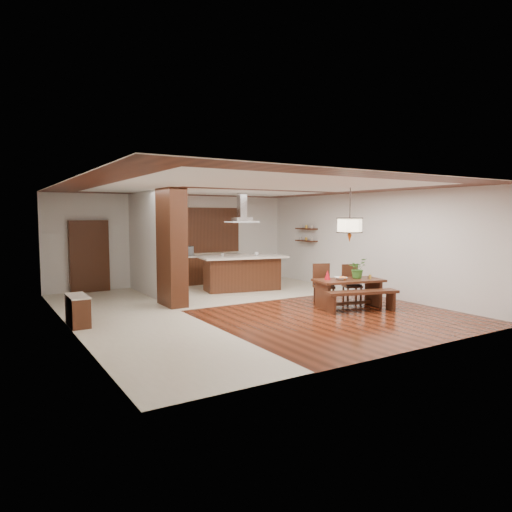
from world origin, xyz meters
TOP-DOWN VIEW (x-y plane):
  - room_shell at (0.00, 0.00)m, footprint 9.00×9.04m
  - tile_hallway at (-2.75, 0.00)m, footprint 2.50×9.00m
  - tile_kitchen at (1.25, 2.50)m, footprint 5.50×4.00m
  - soffit_band at (0.00, 0.00)m, footprint 8.00×9.00m
  - partition_pier at (-1.40, 1.20)m, footprint 0.45×1.00m
  - partition_stub at (-1.40, 3.30)m, footprint 0.18×2.40m
  - hallway_console at (-3.81, 0.20)m, footprint 0.37×0.88m
  - hallway_doorway at (-2.70, 4.40)m, footprint 1.10×0.20m
  - rear_counter at (1.00, 4.20)m, footprint 2.60×0.62m
  - kitchen_window at (1.00, 4.46)m, footprint 2.60×0.08m
  - shelf_lower at (3.87, 2.60)m, footprint 0.26×0.90m
  - shelf_upper at (3.87, 2.60)m, footprint 0.26×0.90m
  - dining_table at (2.20, -1.23)m, footprint 1.77×1.14m
  - dining_bench at (2.08, -1.81)m, footprint 1.78×0.84m
  - dining_chair_left at (1.90, -0.65)m, footprint 0.58×0.58m
  - dining_chair_right at (2.71, -0.82)m, footprint 0.56×0.56m
  - pendant_lantern at (2.20, -1.23)m, footprint 0.64×0.64m
  - foliage_plant at (2.50, -1.20)m, footprint 0.53×0.49m
  - fruit_bowl at (1.96, -1.21)m, footprint 0.36×0.36m
  - napkin_cone at (1.72, -1.00)m, footprint 0.17×0.17m
  - gold_ornament at (2.74, -1.40)m, footprint 0.08×0.08m
  - kitchen_island at (1.24, 2.30)m, footprint 2.67×1.53m
  - range_hood at (1.24, 2.30)m, footprint 0.90×0.55m
  - island_cup at (1.65, 2.17)m, footprint 0.16×0.16m
  - microwave at (0.18, 4.22)m, footprint 0.57×0.40m

SIDE VIEW (x-z plane):
  - tile_hallway at x=-2.75m, z-range 0.00..0.01m
  - tile_kitchen at x=1.25m, z-range 0.00..0.01m
  - dining_bench at x=2.08m, z-range 0.00..0.49m
  - hallway_console at x=-3.81m, z-range 0.00..0.63m
  - rear_counter at x=1.00m, z-range 0.00..0.95m
  - dining_chair_right at x=2.71m, z-range 0.00..0.97m
  - dining_table at x=2.20m, z-range 0.16..0.84m
  - dining_chair_left at x=1.90m, z-range 0.00..1.02m
  - kitchen_island at x=1.24m, z-range 0.01..1.05m
  - fruit_bowl at x=1.96m, z-range 0.68..0.75m
  - gold_ornament at x=2.74m, z-range 0.68..0.78m
  - napkin_cone at x=1.72m, z-range 0.68..0.92m
  - foliage_plant at x=2.50m, z-range 0.68..1.18m
  - hallway_doorway at x=-2.70m, z-range 0.00..2.10m
  - island_cup at x=1.65m, z-range 1.04..1.14m
  - microwave at x=0.18m, z-range 0.95..1.25m
  - shelf_lower at x=3.87m, z-range 1.38..1.42m
  - partition_pier at x=-1.40m, z-range 0.00..2.90m
  - partition_stub at x=-1.40m, z-range 0.00..2.90m
  - kitchen_window at x=1.00m, z-range 1.00..2.50m
  - shelf_upper at x=3.87m, z-range 1.78..1.82m
  - room_shell at x=0.00m, z-range 0.60..3.52m
  - pendant_lantern at x=2.20m, z-range 1.59..2.90m
  - range_hood at x=1.24m, z-range 2.03..2.90m
  - soffit_band at x=0.00m, z-range 2.88..2.89m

